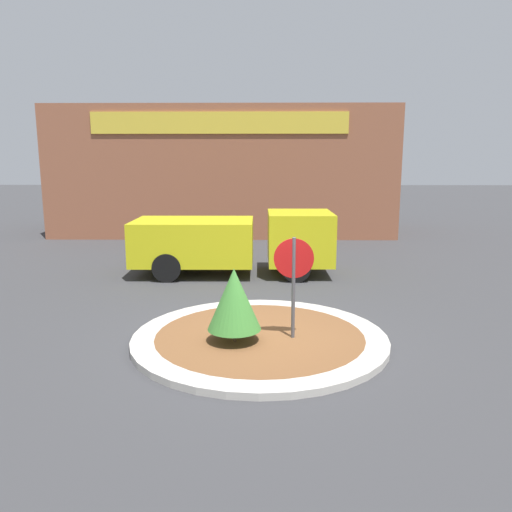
{
  "coord_description": "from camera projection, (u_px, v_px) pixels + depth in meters",
  "views": [
    {
      "loc": [
        0.05,
        -9.18,
        3.47
      ],
      "look_at": [
        -0.11,
        2.85,
        1.13
      ],
      "focal_mm": 35.0,
      "sensor_mm": 36.0,
      "label": 1
    }
  ],
  "objects": [
    {
      "name": "utility_truck",
      "position": [
        234.0,
        240.0,
        15.2
      ],
      "size": [
        6.01,
        2.4,
        1.9
      ],
      "rotation": [
        0.0,
        0.0,
        0.01
      ],
      "color": "gold",
      "rests_on": "ground_plane"
    },
    {
      "name": "ground_plane",
      "position": [
        260.0,
        341.0,
        9.68
      ],
      "size": [
        120.0,
        120.0,
        0.0
      ],
      "primitive_type": "plane",
      "color": "#38383A"
    },
    {
      "name": "traffic_island",
      "position": [
        260.0,
        338.0,
        9.66
      ],
      "size": [
        4.92,
        4.92,
        0.13
      ],
      "color": "#BCB7AD",
      "rests_on": "ground_plane"
    },
    {
      "name": "storefront_building",
      "position": [
        225.0,
        171.0,
        24.23
      ],
      "size": [
        15.47,
        6.07,
        5.79
      ],
      "color": "#93563D",
      "rests_on": "ground_plane"
    },
    {
      "name": "island_shrub",
      "position": [
        234.0,
        299.0,
        9.17
      ],
      "size": [
        1.0,
        1.0,
        1.39
      ],
      "color": "brown",
      "rests_on": "traffic_island"
    },
    {
      "name": "stop_sign",
      "position": [
        294.0,
        271.0,
        9.27
      ],
      "size": [
        0.75,
        0.07,
        2.06
      ],
      "color": "#4C4C51",
      "rests_on": "ground_plane"
    }
  ]
}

